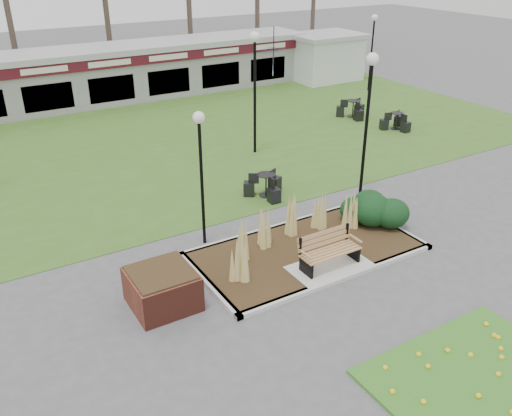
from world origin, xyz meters
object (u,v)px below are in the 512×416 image
brick_planter (162,288)px  lamp_post_near_left (200,150)px  food_pavilion (103,75)px  bistro_set_d (396,124)px  patio_umbrella (273,61)px  bistro_set_c (353,112)px  service_hut (325,56)px  lamp_post_far_right (373,36)px  lamp_post_near_right (369,94)px  lamp_post_mid_right (255,67)px  bistro_set_a (266,189)px  park_bench (328,249)px

brick_planter → lamp_post_near_left: bearing=45.2°
food_pavilion → bistro_set_d: (10.13, -11.82, -1.20)m
lamp_post_near_left → patio_umbrella: bearing=51.3°
bistro_set_c → service_hut: bearing=62.4°
brick_planter → lamp_post_far_right: size_ratio=0.35×
food_pavilion → lamp_post_near_right: lamp_post_near_right is taller
lamp_post_near_right → lamp_post_far_right: (10.07, 10.93, -0.40)m
brick_planter → patio_umbrella: size_ratio=0.62×
food_pavilion → bistro_set_c: bearing=-43.9°
brick_planter → food_pavilion: 19.49m
lamp_post_mid_right → lamp_post_near_left: bearing=-132.0°
lamp_post_far_right → bistro_set_d: lamp_post_far_right is taller
patio_umbrella → lamp_post_mid_right: bearing=-126.5°
service_hut → lamp_post_near_left: size_ratio=1.12×
lamp_post_far_right → bistro_set_c: lamp_post_far_right is taller
bistro_set_a → lamp_post_mid_right: bearing=64.1°
brick_planter → bistro_set_a: bearing=36.4°
service_hut → lamp_post_near_left: (-15.71, -14.80, 1.42)m
service_hut → lamp_post_near_right: size_ratio=0.91×
park_bench → bistro_set_a: 4.87m
service_hut → lamp_post_near_right: (-9.57, -14.54, 2.07)m
bistro_set_c → bistro_set_a: bearing=-146.7°
lamp_post_mid_right → bistro_set_a: bearing=-115.9°
park_bench → lamp_post_near_left: (-2.21, 2.95, 2.28)m
lamp_post_near_right → bistro_set_d: bearing=37.1°
patio_umbrella → bistro_set_a: bearing=-123.6°
park_bench → bistro_set_a: size_ratio=1.13×
brick_planter → service_hut: 24.71m
brick_planter → lamp_post_near_right: (8.33, 2.46, 3.04)m
brick_planter → lamp_post_mid_right: 11.19m
service_hut → bistro_set_a: service_hut is taller
brick_planter → lamp_post_mid_right: bearing=47.2°
bistro_set_c → lamp_post_near_right: bearing=-128.5°
service_hut → brick_planter: bearing=-136.5°
lamp_post_near_right → lamp_post_far_right: bearing=47.4°
service_hut → lamp_post_far_right: bearing=-82.1°
patio_umbrella → food_pavilion: bearing=168.5°
patio_umbrella → brick_planter: bearing=-129.6°
brick_planter → lamp_post_near_left: (2.19, 2.20, 2.39)m
bistro_set_c → lamp_post_far_right: bearing=40.6°
park_bench → lamp_post_far_right: lamp_post_far_right is taller
brick_planter → lamp_post_far_right: (18.40, 13.39, 2.64)m
brick_planter → bistro_set_c: (14.06, 9.67, -0.18)m
lamp_post_near_left → service_hut: bearing=43.3°
bistro_set_c → lamp_post_near_left: bearing=-147.8°
brick_planter → lamp_post_near_left: size_ratio=0.38×
park_bench → brick_planter: park_bench is taller
food_pavilion → lamp_post_mid_right: size_ratio=5.06×
bistro_set_a → patio_umbrella: patio_umbrella is taller
bistro_set_a → brick_planter: bearing=-143.6°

